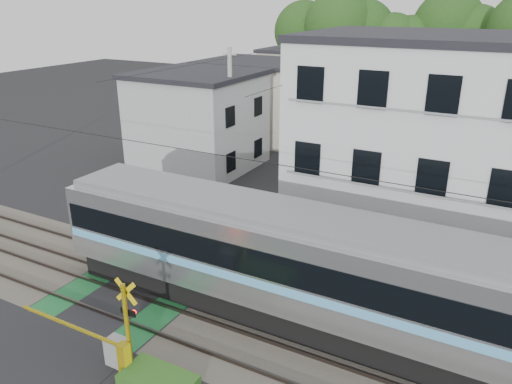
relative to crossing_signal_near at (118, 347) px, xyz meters
The scene contains 11 objects.
ground 4.53m from the crossing_signal_near, 125.29° to the left, with size 120.00×120.00×0.00m, color black.
track_bed 4.53m from the crossing_signal_near, 125.29° to the left, with size 120.00×120.00×0.14m.
crossing_signal_near is the anchor object (origin of this frame).
crossing_signal_far 8.95m from the crossing_signal_near, 125.29° to the left, with size 4.74×0.65×3.09m.
apartment_block 14.95m from the crossing_signal_near, 65.78° to the left, with size 10.20×8.36×9.30m.
houses_row 29.77m from the crossing_signal_near, 94.51° to the left, with size 22.07×31.35×6.80m.
tree_hill 52.39m from the crossing_signal_near, 92.41° to the left, with size 40.00×12.92×11.78m.
catenary 5.84m from the crossing_signal_near, 47.20° to the left, with size 60.00×5.04×7.00m.
utility_poles 27.12m from the crossing_signal_near, 97.77° to the left, with size 7.90×42.00×8.00m.
pedestrian 35.05m from the crossing_signal_near, 94.47° to the left, with size 0.59×0.38×1.61m, color #272931.
weed_patches 3.70m from the crossing_signal_near, 103.09° to the left, with size 10.25×8.80×0.40m.
Camera 1 is at (12.18, -12.59, 10.57)m, focal length 35.00 mm.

